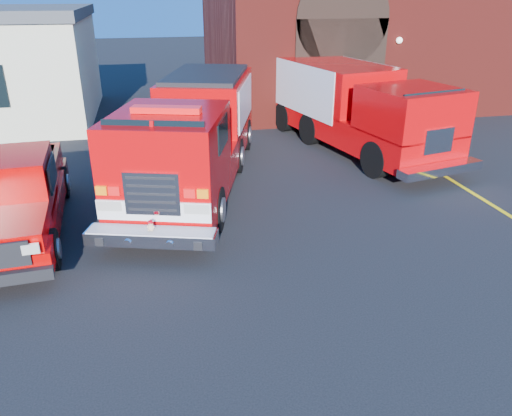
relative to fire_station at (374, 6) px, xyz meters
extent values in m
plane|color=black|center=(-8.99, -13.98, -4.25)|extent=(100.00, 100.00, 0.00)
cube|color=yellow|center=(-2.49, -12.98, -4.25)|extent=(0.12, 3.00, 0.01)
cube|color=yellow|center=(-2.49, -9.98, -4.25)|extent=(0.12, 3.00, 0.01)
cube|color=yellow|center=(-2.49, -6.98, -4.25)|extent=(0.12, 3.00, 0.01)
cube|color=maroon|center=(0.01, 0.02, -0.25)|extent=(15.00, 10.00, 8.00)
cube|color=black|center=(-3.49, -5.00, -2.25)|extent=(3.60, 0.12, 4.00)
cylinder|color=black|center=(-3.49, -5.00, -0.25)|extent=(3.60, 0.12, 3.60)
cylinder|color=black|center=(-11.46, -12.71, -3.74)|extent=(0.61, 1.07, 1.02)
cylinder|color=black|center=(-9.52, -13.32, -3.74)|extent=(0.61, 1.07, 1.02)
cube|color=#BE0407|center=(-9.61, -10.19, -3.47)|extent=(4.68, 8.65, 0.83)
cube|color=#BE0407|center=(-8.98, -8.15, -2.40)|extent=(3.42, 4.58, 1.48)
cube|color=#BE0407|center=(-10.41, -12.75, -2.35)|extent=(3.09, 3.52, 1.39)
cube|color=black|center=(-10.75, -13.86, -1.98)|extent=(1.97, 0.68, 0.87)
cube|color=red|center=(-10.41, -12.75, -1.59)|extent=(1.51, 0.74, 0.13)
cube|color=white|center=(-10.85, -14.18, -3.28)|extent=(2.23, 0.74, 0.41)
cube|color=silver|center=(-10.85, -14.19, -2.91)|extent=(1.08, 0.38, 0.87)
cube|color=silver|center=(-10.93, -14.43, -3.72)|extent=(2.63, 1.26, 0.26)
cube|color=#B7B7BF|center=(-10.09, -7.81, -2.40)|extent=(1.02, 3.20, 1.20)
cube|color=#B7B7BF|center=(-7.86, -8.50, -2.40)|extent=(1.02, 3.20, 1.20)
sphere|color=beige|center=(-10.93, -14.43, -3.51)|extent=(0.16, 0.16, 0.13)
sphere|color=beige|center=(-10.93, -14.44, -3.42)|extent=(0.13, 0.13, 0.10)
sphere|color=beige|center=(-10.96, -14.41, -3.38)|extent=(0.05, 0.05, 0.04)
sphere|color=beige|center=(-10.89, -14.44, -3.38)|extent=(0.05, 0.05, 0.04)
ellipsoid|color=#BC0010|center=(-10.93, -14.43, -3.39)|extent=(0.13, 0.13, 0.06)
cylinder|color=#BC0010|center=(-10.93, -14.44, -3.40)|extent=(0.15, 0.15, 0.01)
cylinder|color=black|center=(-12.86, -14.30, -3.84)|extent=(0.34, 0.84, 0.82)
cube|color=#B20202|center=(-13.90, -12.48, -3.69)|extent=(2.45, 5.75, 0.46)
cube|color=#B20202|center=(-13.88, -12.79, -2.87)|extent=(2.01, 1.97, 1.02)
cube|color=#B20202|center=(-14.02, -10.85, -3.28)|extent=(2.03, 2.28, 0.56)
cylinder|color=black|center=(-4.53, -10.87, -3.72)|extent=(0.56, 1.12, 1.07)
cylinder|color=black|center=(-2.44, -10.42, -3.72)|extent=(0.56, 1.12, 1.07)
cube|color=#BE0407|center=(-4.06, -7.98, -3.43)|extent=(4.03, 8.12, 0.88)
cube|color=#BE0407|center=(-4.37, -6.56, -2.31)|extent=(3.41, 5.27, 1.46)
cube|color=#BE0407|center=(-3.48, -10.64, -2.41)|extent=(2.87, 2.80, 1.26)
cube|color=#B7B7BF|center=(-5.57, -6.82, -2.41)|extent=(0.91, 4.00, 1.65)
cube|color=#B7B7BF|center=(-3.18, -6.30, -2.41)|extent=(0.91, 4.00, 1.65)
cube|color=silver|center=(-3.18, -12.02, -3.72)|extent=(2.66, 0.99, 0.24)
camera|label=1|loc=(-10.79, -23.42, 0.78)|focal=35.00mm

